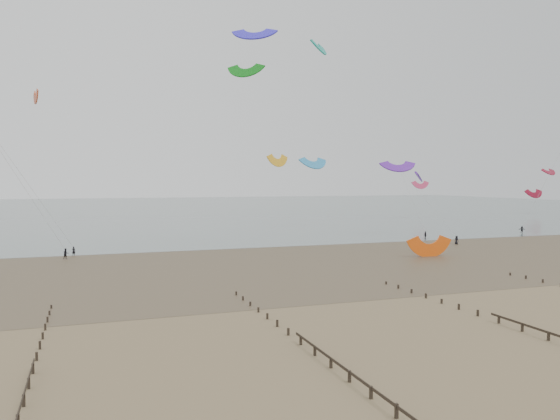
{
  "coord_description": "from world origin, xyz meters",
  "views": [
    {
      "loc": [
        -28.59,
        -43.11,
        12.06
      ],
      "look_at": [
        -3.45,
        28.0,
        8.0
      ],
      "focal_mm": 35.0,
      "sensor_mm": 36.0,
      "label": 1
    }
  ],
  "objects": [
    {
      "name": "ground",
      "position": [
        0.0,
        0.0,
        0.0
      ],
      "size": [
        500.0,
        500.0,
        0.0
      ],
      "primitive_type": "plane",
      "color": "brown",
      "rests_on": "ground"
    },
    {
      "name": "sea_and_shore",
      "position": [
        -4.08,
        34.4,
        0.01
      ],
      "size": [
        500.0,
        665.0,
        0.03
      ],
      "color": "#475654",
      "rests_on": "ground"
    },
    {
      "name": "kitesurfer_lead",
      "position": [
        -30.86,
        50.09,
        0.75
      ],
      "size": [
        0.62,
        0.49,
        1.5
      ],
      "primitive_type": "imported",
      "rotation": [
        0.0,
        0.0,
        2.88
      ],
      "color": "black",
      "rests_on": "ground"
    },
    {
      "name": "kitesurfers",
      "position": [
        28.95,
        50.82,
        0.82
      ],
      "size": [
        130.69,
        14.62,
        1.78
      ],
      "color": "black",
      "rests_on": "ground"
    },
    {
      "name": "grounded_kite",
      "position": [
        22.56,
        30.2,
        0.0
      ],
      "size": [
        6.8,
        5.44,
        3.59
      ],
      "primitive_type": null,
      "rotation": [
        1.54,
        0.0,
        -0.05
      ],
      "color": "#FF5A10",
      "rests_on": "ground"
    },
    {
      "name": "kites_airborne",
      "position": [
        -13.27,
        91.5,
        21.38
      ],
      "size": [
        251.75,
        123.53,
        40.11
      ],
      "color": "red",
      "rests_on": "ground"
    }
  ]
}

